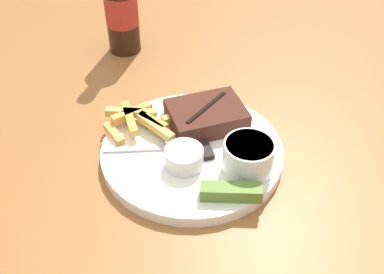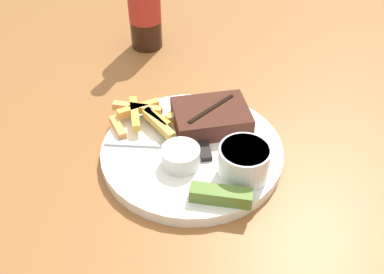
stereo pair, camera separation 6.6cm
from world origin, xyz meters
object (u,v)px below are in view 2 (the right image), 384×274
at_px(pickle_spear, 221,195).
at_px(beer_bottle, 144,4).
at_px(steak_portion, 211,117).
at_px(fork_utensil, 145,144).
at_px(coleslaw_cup, 244,160).
at_px(knife_utensil, 200,132).
at_px(dipping_sauce_cup, 181,156).
at_px(dinner_plate, 192,151).

height_order(pickle_spear, beer_bottle, beer_bottle).
distance_m(steak_portion, fork_utensil, 0.11).
distance_m(coleslaw_cup, knife_utensil, 0.11).
bearing_deg(knife_utensil, coleslaw_cup, -154.31).
bearing_deg(pickle_spear, coleslaw_cup, 69.94).
relative_size(steak_portion, dipping_sauce_cup, 2.55).
bearing_deg(knife_utensil, fork_utensil, 99.05).
relative_size(knife_utensil, beer_bottle, 0.62).
bearing_deg(fork_utensil, beer_bottle, 97.80).
relative_size(steak_portion, knife_utensil, 0.89).
height_order(steak_portion, beer_bottle, beer_bottle).
relative_size(dinner_plate, fork_utensil, 2.05).
bearing_deg(dinner_plate, knife_utensil, 83.86).
bearing_deg(fork_utensil, pickle_spear, -41.41).
relative_size(coleslaw_cup, pickle_spear, 0.85).
height_order(fork_utensil, beer_bottle, beer_bottle).
distance_m(dinner_plate, knife_utensil, 0.04).
height_order(dinner_plate, fork_utensil, fork_utensil).
relative_size(dinner_plate, knife_utensil, 1.73).
xyz_separation_m(steak_portion, fork_utensil, (-0.09, -0.07, -0.01)).
bearing_deg(knife_utensil, pickle_spear, -177.52).
relative_size(steak_portion, pickle_spear, 1.69).
bearing_deg(pickle_spear, beer_bottle, 121.13).
xyz_separation_m(coleslaw_cup, dipping_sauce_cup, (-0.09, -0.00, -0.01)).
xyz_separation_m(steak_portion, knife_utensil, (-0.01, -0.03, -0.01)).
relative_size(pickle_spear, beer_bottle, 0.33).
bearing_deg(dinner_plate, fork_utensil, -169.33).
distance_m(dinner_plate, steak_portion, 0.07).
distance_m(dinner_plate, dipping_sauce_cup, 0.05).
height_order(pickle_spear, knife_utensil, pickle_spear).
xyz_separation_m(steak_portion, dipping_sauce_cup, (-0.02, -0.10, -0.00)).
relative_size(dipping_sauce_cup, knife_utensil, 0.35).
xyz_separation_m(dinner_plate, beer_bottle, (-0.18, 0.30, 0.08)).
bearing_deg(beer_bottle, steak_portion, -51.95).
relative_size(dinner_plate, coleslaw_cup, 3.84).
distance_m(dinner_plate, coleslaw_cup, 0.10).
height_order(dinner_plate, dipping_sauce_cup, dipping_sauce_cup).
xyz_separation_m(coleslaw_cup, fork_utensil, (-0.15, 0.02, -0.03)).
distance_m(dipping_sauce_cup, knife_utensil, 0.07).
xyz_separation_m(dinner_plate, coleslaw_cup, (0.08, -0.04, 0.04)).
bearing_deg(dipping_sauce_cup, knife_utensil, 81.92).
distance_m(coleslaw_cup, beer_bottle, 0.43).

